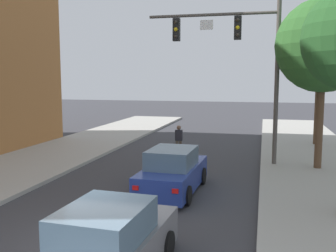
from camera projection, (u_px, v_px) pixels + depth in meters
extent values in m
plane|color=#38383D|center=(87.00, 246.00, 9.31)|extent=(120.00, 120.00, 0.00)
cylinder|color=#514C47|center=(277.00, 82.00, 17.26)|extent=(0.20, 0.20, 7.50)
cylinder|color=#514C47|center=(212.00, 15.00, 17.60)|extent=(5.93, 0.14, 0.14)
cube|color=black|center=(238.00, 28.00, 17.39)|extent=(0.32, 0.28, 1.05)
sphere|color=#2D2823|center=(238.00, 20.00, 17.21)|extent=(0.18, 0.18, 0.18)
sphere|color=yellow|center=(238.00, 27.00, 17.25)|extent=(0.18, 0.18, 0.18)
sphere|color=#2D2823|center=(237.00, 35.00, 17.29)|extent=(0.18, 0.18, 0.18)
cube|color=black|center=(176.00, 30.00, 18.08)|extent=(0.32, 0.28, 1.05)
sphere|color=#2D2823|center=(176.00, 22.00, 17.89)|extent=(0.18, 0.18, 0.18)
sphere|color=yellow|center=(176.00, 29.00, 17.93)|extent=(0.18, 0.18, 0.18)
sphere|color=#2D2823|center=(176.00, 37.00, 17.97)|extent=(0.18, 0.18, 0.18)
cube|color=white|center=(207.00, 25.00, 17.69)|extent=(0.60, 0.03, 0.44)
cube|color=navy|center=(173.00, 176.00, 13.76)|extent=(1.83, 4.25, 0.80)
cube|color=slate|center=(172.00, 158.00, 13.53)|extent=(1.56, 2.05, 0.64)
cylinder|color=black|center=(162.00, 173.00, 15.25)|extent=(0.24, 0.65, 0.64)
cylinder|color=black|center=(202.00, 176.00, 14.81)|extent=(0.24, 0.65, 0.64)
cylinder|color=black|center=(139.00, 191.00, 12.76)|extent=(0.24, 0.65, 0.64)
cylinder|color=black|center=(187.00, 195.00, 12.32)|extent=(0.24, 0.65, 0.64)
cube|color=red|center=(135.00, 188.00, 11.89)|extent=(0.20, 0.05, 0.14)
cube|color=red|center=(175.00, 191.00, 11.55)|extent=(0.20, 0.05, 0.14)
cube|color=slate|center=(104.00, 223.00, 7.39)|extent=(1.59, 2.07, 0.64)
cylinder|color=black|center=(102.00, 236.00, 9.11)|extent=(0.25, 0.65, 0.64)
cylinder|color=black|center=(167.00, 245.00, 8.65)|extent=(0.25, 0.65, 0.64)
cylinder|color=brown|center=(177.00, 149.00, 20.00)|extent=(0.14, 0.14, 0.85)
cylinder|color=brown|center=(180.00, 149.00, 19.96)|extent=(0.14, 0.14, 0.85)
cube|color=#26262D|center=(179.00, 135.00, 19.89)|extent=(0.36, 0.22, 0.56)
sphere|color=brown|center=(179.00, 128.00, 19.84)|extent=(0.22, 0.22, 0.22)
cylinder|color=brown|center=(319.00, 125.00, 16.67)|extent=(0.32, 0.32, 3.79)
sphere|color=#2D6028|center=(323.00, 45.00, 16.25)|extent=(4.00, 4.00, 4.00)
cylinder|color=brown|center=(317.00, 112.00, 22.81)|extent=(0.32, 0.32, 3.82)
sphere|color=#2D6028|center=(320.00, 52.00, 22.38)|extent=(4.24, 4.24, 4.24)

